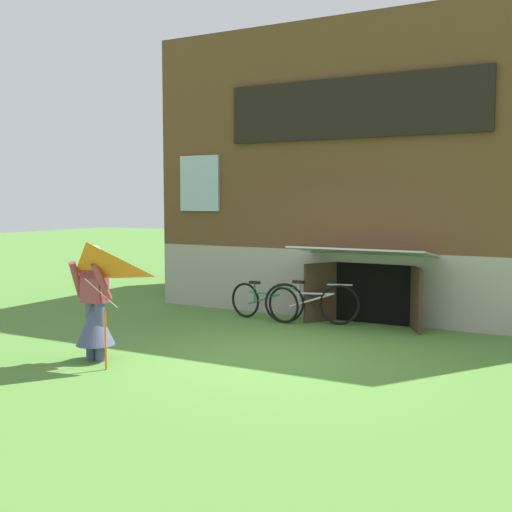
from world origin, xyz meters
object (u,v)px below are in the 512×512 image
(bicycle_green, at_px, (264,302))
(bicycle_silver, at_px, (311,303))
(person, at_px, (95,312))
(kite, at_px, (87,275))

(bicycle_green, bearing_deg, bicycle_silver, 16.03)
(person, bearing_deg, bicycle_silver, 91.19)
(kite, bearing_deg, person, 126.11)
(kite, distance_m, bicycle_silver, 4.51)
(kite, bearing_deg, bicycle_silver, 74.79)
(person, distance_m, bicycle_green, 3.70)
(kite, distance_m, bicycle_green, 4.28)
(person, distance_m, bicycle_silver, 4.04)
(person, distance_m, kite, 0.90)
(person, height_order, bicycle_green, person)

